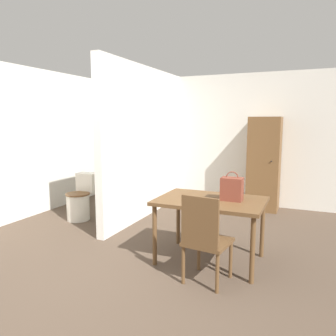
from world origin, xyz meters
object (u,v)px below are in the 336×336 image
dining_table (211,206)px  wooden_cabinet (264,164)px  toilet (80,200)px  handbag (232,189)px  wooden_chair (205,237)px

dining_table → wooden_cabinet: (0.25, 2.55, 0.19)m
toilet → handbag: bearing=-14.5°
toilet → dining_table: bearing=-16.8°
dining_table → toilet: size_ratio=1.61×
toilet → wooden_cabinet: wooden_cabinet is taller
dining_table → wooden_cabinet: size_ratio=0.71×
wooden_chair → toilet: bearing=160.1°
wooden_chair → wooden_cabinet: size_ratio=0.54×
wooden_chair → wooden_cabinet: (0.15, 3.11, 0.36)m
dining_table → handbag: size_ratio=3.64×
dining_table → wooden_chair: wooden_chair is taller
wooden_chair → handbag: 0.72m
dining_table → toilet: 2.56m
dining_table → toilet: (-2.43, 0.73, -0.35)m
handbag → toilet: bearing=165.5°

